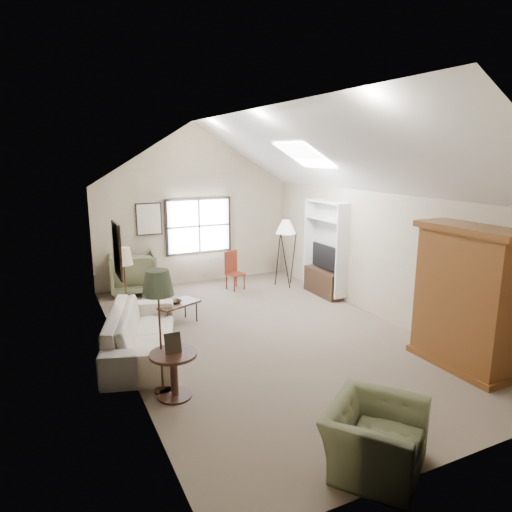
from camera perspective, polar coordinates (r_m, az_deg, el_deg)
name	(u,v)px	position (r m, az deg, el deg)	size (l,w,h in m)	color
room_shell	(266,155)	(7.80, 1.30, 12.47)	(5.01, 8.01, 4.00)	#705F50
window	(199,226)	(11.64, -7.16, 3.75)	(1.72, 0.08, 1.42)	black
skylight	(305,154)	(9.22, 6.10, 12.51)	(0.80, 1.20, 0.52)	white
wall_art	(135,233)	(9.18, -14.93, 2.79)	(1.97, 3.71, 0.88)	black
armoire	(466,298)	(7.61, 24.76, -4.82)	(0.60, 1.50, 2.20)	brown
tv_alcove	(325,247)	(10.58, 8.65, 1.16)	(0.32, 1.30, 2.10)	white
media_console	(323,282)	(10.77, 8.41, -3.28)	(0.34, 1.18, 0.60)	#382316
tv_panel	(324,257)	(10.62, 8.52, -0.06)	(0.05, 0.90, 0.55)	black
sofa	(141,332)	(7.83, -14.12, -9.17)	(2.55, 1.00, 0.75)	silver
armchair_near	(375,438)	(5.25, 14.62, -21.18)	(1.05, 0.92, 0.69)	#585F42
armchair_far	(133,273)	(11.17, -15.15, -2.02)	(1.05, 1.08, 0.98)	#5D5F42
coffee_table	(177,314)	(8.99, -9.88, -7.11)	(0.86, 0.48, 0.44)	#351F15
bowl	(176,302)	(8.91, -9.93, -5.63)	(0.21, 0.21, 0.05)	#362516
side_table	(174,375)	(6.45, -10.20, -14.42)	(0.64, 0.64, 0.64)	#331C15
side_chair	(235,270)	(11.07, -2.61, -1.82)	(0.37, 0.37, 0.94)	maroon
tripod_lamp	(286,253)	(11.27, 3.72, 0.41)	(0.49, 0.49, 1.70)	white
dark_lamp	(160,332)	(6.36, -11.90, -9.23)	(0.43, 0.43, 1.78)	#272E21
tan_lamp	(126,288)	(8.81, -15.96, -3.88)	(0.32, 0.32, 1.60)	tan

